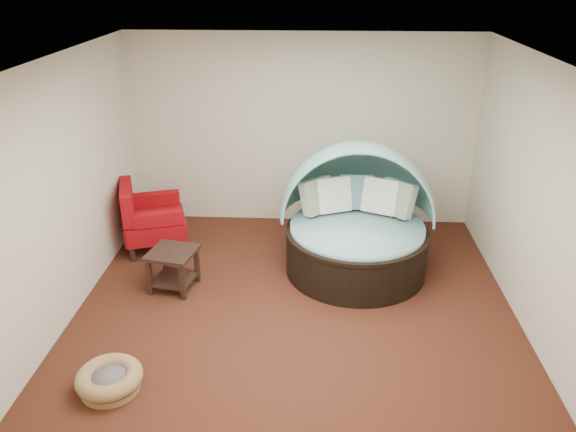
{
  "coord_description": "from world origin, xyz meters",
  "views": [
    {
      "loc": [
        0.2,
        -5.42,
        3.67
      ],
      "look_at": [
        -0.11,
        0.6,
        0.91
      ],
      "focal_mm": 35.0,
      "sensor_mm": 36.0,
      "label": 1
    }
  ],
  "objects_px": {
    "red_armchair": "(150,218)",
    "side_table": "(173,264)",
    "canopy_daybed": "(357,213)",
    "pet_basket": "(110,379)"
  },
  "relations": [
    {
      "from": "red_armchair",
      "to": "side_table",
      "type": "height_order",
      "value": "red_armchair"
    },
    {
      "from": "canopy_daybed",
      "to": "red_armchair",
      "type": "distance_m",
      "value": 2.84
    },
    {
      "from": "canopy_daybed",
      "to": "red_armchair",
      "type": "relative_size",
      "value": 1.9
    },
    {
      "from": "canopy_daybed",
      "to": "pet_basket",
      "type": "xyz_separation_m",
      "value": [
        -2.41,
        -2.45,
        -0.65
      ]
    },
    {
      "from": "canopy_daybed",
      "to": "pet_basket",
      "type": "height_order",
      "value": "canopy_daybed"
    },
    {
      "from": "canopy_daybed",
      "to": "pet_basket",
      "type": "distance_m",
      "value": 3.5
    },
    {
      "from": "red_armchair",
      "to": "canopy_daybed",
      "type": "bearing_deg",
      "value": -25.79
    },
    {
      "from": "pet_basket",
      "to": "red_armchair",
      "type": "xyz_separation_m",
      "value": [
        -0.38,
        2.84,
        0.33
      ]
    },
    {
      "from": "red_armchair",
      "to": "side_table",
      "type": "distance_m",
      "value": 1.19
    },
    {
      "from": "red_armchair",
      "to": "side_table",
      "type": "xyz_separation_m",
      "value": [
        0.57,
        -1.04,
        -0.11
      ]
    }
  ]
}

